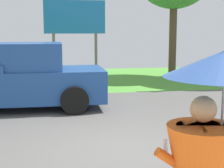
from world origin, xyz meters
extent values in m
cube|color=#565451|center=(0.00, 2.00, -0.05)|extent=(40.00, 8.00, 0.10)
cube|color=#519637|center=(0.00, 10.00, -0.05)|extent=(40.00, 8.00, 0.10)
cylinder|color=#E55B19|center=(-0.02, -3.61, 1.12)|extent=(0.44, 0.44, 0.65)
sphere|color=tan|center=(-0.02, -3.61, 1.59)|extent=(0.22, 0.22, 0.22)
cylinder|color=#E55B19|center=(-0.28, -3.59, 1.16)|extent=(0.29, 0.08, 0.24)
cylinder|color=gray|center=(0.15, -3.61, 1.62)|extent=(0.02, 0.02, 0.75)
cube|color=#B7B7BC|center=(-0.32, -3.56, 1.25)|extent=(0.02, 0.11, 0.16)
cube|color=#1E478C|center=(-2.40, 3.96, 0.68)|extent=(5.20, 2.00, 0.90)
cube|color=#1E478C|center=(-1.90, 3.96, 1.43)|extent=(1.80, 1.84, 0.90)
cube|color=#2D3842|center=(-1.05, 3.96, 1.43)|extent=(0.10, 1.70, 0.77)
cylinder|color=black|center=(-0.70, 4.96, 0.38)|extent=(0.76, 0.28, 0.76)
cylinder|color=black|center=(-0.70, 2.96, 0.38)|extent=(0.76, 0.28, 0.76)
cylinder|color=slate|center=(-1.21, 8.83, 1.10)|extent=(0.12, 0.12, 2.20)
cylinder|color=slate|center=(0.59, 8.83, 1.10)|extent=(0.12, 0.12, 2.20)
cube|color=#1E72B2|center=(-0.31, 8.83, 2.80)|extent=(2.60, 0.10, 1.40)
cylinder|color=brown|center=(4.49, 10.07, 1.88)|extent=(0.36, 0.36, 3.76)
camera|label=1|loc=(-1.22, -6.24, 2.23)|focal=55.93mm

